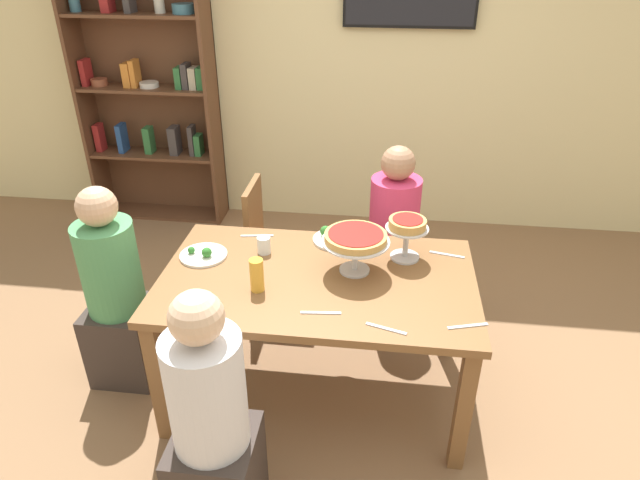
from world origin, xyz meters
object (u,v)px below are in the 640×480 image
object	(u,v)px
diner_head_west	(117,301)
cutlery_knife_near	(386,329)
deep_dish_pizza_stand	(356,240)
cutlery_spare_fork	(447,255)
diner_near_left	(212,431)
cutlery_fork_far	(468,326)
cutlery_fork_near	(321,313)
water_glass_clear_near	(264,245)
salad_plate_near_diner	(203,254)
beer_glass_amber_tall	(257,275)
cutlery_knife_far	(257,236)
bookshelf	(148,86)
diner_far_right	(392,247)
salad_plate_far_diner	(334,237)
chair_far_left	(272,241)
personal_pizza_stand	(407,229)
dining_table	(317,292)

from	to	relation	value
diner_head_west	cutlery_knife_near	world-z (taller)	diner_head_west
deep_dish_pizza_stand	cutlery_spare_fork	bearing A→B (deg)	24.44
diner_head_west	diner_near_left	bearing A→B (deg)	-46.12
cutlery_fork_far	cutlery_fork_near	bearing A→B (deg)	162.28
water_glass_clear_near	diner_head_west	bearing A→B (deg)	-166.49
salad_plate_near_diner	beer_glass_amber_tall	bearing A→B (deg)	-36.96
cutlery_knife_far	bookshelf	bearing A→B (deg)	-61.77
diner_far_right	salad_plate_far_diner	bearing A→B (deg)	-39.45
bookshelf	diner_far_right	xyz separation A→B (m)	(2.00, -1.25, -0.63)
cutlery_knife_far	chair_far_left	bearing A→B (deg)	-97.39
bookshelf	salad_plate_far_diner	bearing A→B (deg)	-44.54
personal_pizza_stand	cutlery_spare_fork	distance (m)	0.28
bookshelf	deep_dish_pizza_stand	size ratio (longest dim) A/B	6.66
cutlery_fork_near	cutlery_knife_far	xyz separation A→B (m)	(-0.44, 0.65, 0.00)
cutlery_knife_near	cutlery_spare_fork	xyz separation A→B (m)	(0.30, 0.65, 0.00)
diner_far_right	deep_dish_pizza_stand	world-z (taller)	diner_far_right
salad_plate_near_diner	cutlery_fork_far	size ratio (longest dim) A/B	1.35
salad_plate_near_diner	cutlery_spare_fork	bearing A→B (deg)	7.92
bookshelf	salad_plate_near_diner	distance (m)	2.19
chair_far_left	cutlery_spare_fork	distance (m)	1.17
bookshelf	chair_far_left	size ratio (longest dim) A/B	2.54
beer_glass_amber_tall	salad_plate_near_diner	bearing A→B (deg)	143.04
diner_far_right	cutlery_knife_far	xyz separation A→B (m)	(-0.75, -0.40, 0.25)
cutlery_fork_far	cutlery_knife_far	bearing A→B (deg)	131.55
cutlery_fork_near	cutlery_knife_far	world-z (taller)	same
deep_dish_pizza_stand	bookshelf	bearing A→B (deg)	132.90
diner_far_right	chair_far_left	size ratio (longest dim) A/B	1.32
bookshelf	chair_far_left	world-z (taller)	bookshelf
diner_near_left	water_glass_clear_near	world-z (taller)	diner_near_left
bookshelf	diner_near_left	size ratio (longest dim) A/B	1.92
diner_head_west	cutlery_fork_near	distance (m)	1.19
chair_far_left	salad_plate_near_diner	size ratio (longest dim) A/B	3.57
diner_far_right	personal_pizza_stand	size ratio (longest dim) A/B	5.11
diner_near_left	cutlery_knife_far	size ratio (longest dim) A/B	6.39
diner_far_right	beer_glass_amber_tall	bearing A→B (deg)	-34.75
salad_plate_near_diner	beer_glass_amber_tall	size ratio (longest dim) A/B	1.49
diner_far_right	water_glass_clear_near	world-z (taller)	diner_far_right
deep_dish_pizza_stand	cutlery_fork_near	distance (m)	0.42
salad_plate_near_diner	deep_dish_pizza_stand	bearing A→B (deg)	-2.78
salad_plate_far_diner	cutlery_fork_far	bearing A→B (deg)	-46.51
cutlery_spare_fork	deep_dish_pizza_stand	bearing A→B (deg)	37.30
salad_plate_near_diner	cutlery_fork_near	size ratio (longest dim) A/B	1.35
bookshelf	cutlery_fork_far	bearing A→B (deg)	-45.10
diner_head_west	salad_plate_far_diner	bearing A→B (deg)	17.93
bookshelf	dining_table	bearing A→B (deg)	-51.10
water_glass_clear_near	cutlery_fork_far	xyz separation A→B (m)	(0.99, -0.50, -0.04)
diner_head_west	chair_far_left	distance (m)	1.02
cutlery_fork_near	cutlery_fork_far	bearing A→B (deg)	-6.83
dining_table	diner_head_west	distance (m)	1.09
salad_plate_far_diner	water_glass_clear_near	world-z (taller)	water_glass_clear_near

